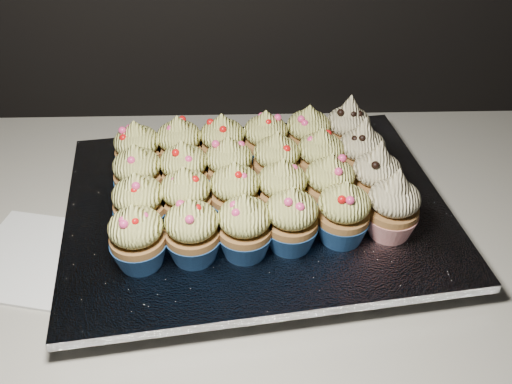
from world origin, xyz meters
TOP-DOWN VIEW (x-y plane):
  - worktop at (0.00, 1.70)m, footprint 2.44×0.64m
  - napkin at (-0.28, 1.65)m, footprint 0.18×0.18m
  - baking_tray at (-0.01, 1.72)m, footprint 0.48×0.39m
  - foil_lining at (-0.01, 1.72)m, footprint 0.53×0.44m
  - cupcake_0 at (-0.14, 1.61)m, footprint 0.06×0.06m
  - cupcake_1 at (-0.08, 1.62)m, footprint 0.06×0.06m
  - cupcake_2 at (-0.02, 1.62)m, footprint 0.06×0.06m
  - cupcake_3 at (0.03, 1.64)m, footprint 0.06×0.06m
  - cupcake_4 at (0.09, 1.65)m, footprint 0.06×0.06m
  - cupcake_5 at (0.15, 1.65)m, footprint 0.06×0.06m
  - cupcake_6 at (-0.15, 1.67)m, footprint 0.06×0.06m
  - cupcake_7 at (-0.09, 1.68)m, footprint 0.06×0.06m
  - cupcake_8 at (-0.04, 1.69)m, footprint 0.06×0.06m
  - cupcake_9 at (0.02, 1.69)m, footprint 0.06×0.06m
  - cupcake_10 at (0.08, 1.70)m, footprint 0.06×0.06m
  - cupcake_11 at (0.14, 1.71)m, footprint 0.06×0.06m
  - cupcake_12 at (-0.16, 1.73)m, footprint 0.06×0.06m
  - cupcake_13 at (-0.10, 1.73)m, footprint 0.06×0.06m
  - cupcake_14 at (-0.04, 1.74)m, footprint 0.06×0.06m
  - cupcake_15 at (0.02, 1.75)m, footprint 0.06×0.06m
  - cupcake_16 at (0.08, 1.76)m, footprint 0.06×0.06m
  - cupcake_17 at (0.13, 1.77)m, footprint 0.06×0.06m
  - cupcake_18 at (-0.16, 1.78)m, footprint 0.06×0.06m
  - cupcake_19 at (-0.11, 1.79)m, footprint 0.06×0.06m
  - cupcake_20 at (-0.05, 1.80)m, footprint 0.06×0.06m
  - cupcake_21 at (0.01, 1.80)m, footprint 0.06×0.06m
  - cupcake_22 at (0.07, 1.82)m, footprint 0.06×0.06m
  - cupcake_23 at (0.12, 1.82)m, footprint 0.06×0.06m

SIDE VIEW (x-z plane):
  - worktop at x=0.00m, z-range 0.86..0.90m
  - napkin at x=-0.28m, z-range 0.90..0.90m
  - baking_tray at x=-0.01m, z-range 0.90..0.92m
  - foil_lining at x=-0.01m, z-range 0.92..0.93m
  - cupcake_0 at x=-0.14m, z-range 0.93..1.01m
  - cupcake_1 at x=-0.08m, z-range 0.93..1.01m
  - cupcake_2 at x=-0.02m, z-range 0.93..1.01m
  - cupcake_3 at x=0.03m, z-range 0.93..1.01m
  - cupcake_4 at x=0.09m, z-range 0.93..1.01m
  - cupcake_6 at x=-0.15m, z-range 0.93..1.01m
  - cupcake_7 at x=-0.09m, z-range 0.93..1.01m
  - cupcake_8 at x=-0.04m, z-range 0.93..1.01m
  - cupcake_9 at x=0.02m, z-range 0.93..1.01m
  - cupcake_10 at x=0.08m, z-range 0.93..1.01m
  - cupcake_12 at x=-0.16m, z-range 0.93..1.01m
  - cupcake_13 at x=-0.10m, z-range 0.93..1.01m
  - cupcake_14 at x=-0.04m, z-range 0.93..1.01m
  - cupcake_15 at x=0.02m, z-range 0.93..1.01m
  - cupcake_16 at x=0.08m, z-range 0.93..1.01m
  - cupcake_18 at x=-0.16m, z-range 0.93..1.01m
  - cupcake_19 at x=-0.11m, z-range 0.93..1.01m
  - cupcake_20 at x=-0.05m, z-range 0.93..1.01m
  - cupcake_21 at x=0.01m, z-range 0.93..1.01m
  - cupcake_22 at x=0.07m, z-range 0.93..1.01m
  - cupcake_5 at x=0.15m, z-range 0.93..1.02m
  - cupcake_11 at x=0.14m, z-range 0.93..1.02m
  - cupcake_17 at x=0.13m, z-range 0.93..1.02m
  - cupcake_23 at x=0.12m, z-range 0.93..1.02m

